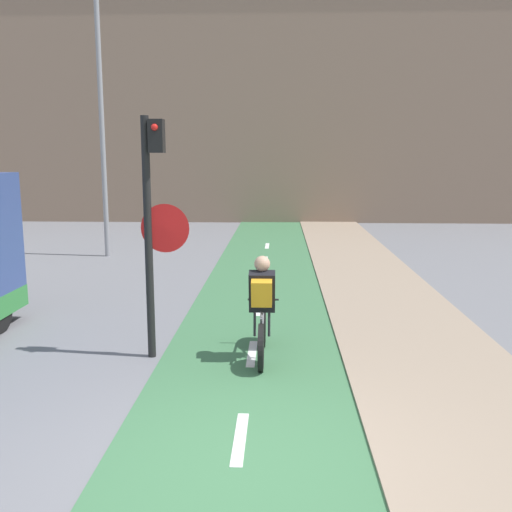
{
  "coord_description": "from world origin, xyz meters",
  "views": [
    {
      "loc": [
        0.38,
        -4.82,
        2.82
      ],
      "look_at": [
        0.0,
        4.4,
        1.2
      ],
      "focal_mm": 40.0,
      "sensor_mm": 36.0,
      "label": 1
    }
  ],
  "objects": [
    {
      "name": "bike_lane",
      "position": [
        0.0,
        0.01,
        0.01
      ],
      "size": [
        2.54,
        60.0,
        0.02
      ],
      "color": "#3D7047",
      "rests_on": "ground_plane"
    },
    {
      "name": "ground_plane",
      "position": [
        0.0,
        0.0,
        0.0
      ],
      "size": [
        120.0,
        120.0,
        0.0
      ],
      "primitive_type": "plane",
      "color": "slate"
    },
    {
      "name": "sidewalk_strip",
      "position": [
        2.47,
        0.0,
        0.03
      ],
      "size": [
        2.4,
        60.0,
        0.05
      ],
      "color": "gray",
      "rests_on": "ground_plane"
    },
    {
      "name": "traffic_light_pole",
      "position": [
        -1.34,
        2.88,
        2.07
      ],
      "size": [
        0.67,
        0.25,
        3.35
      ],
      "color": "black",
      "rests_on": "ground_plane"
    },
    {
      "name": "cyclist_near",
      "position": [
        0.15,
        2.84,
        0.71
      ],
      "size": [
        0.46,
        1.64,
        1.47
      ],
      "color": "black",
      "rests_on": "ground_plane"
    },
    {
      "name": "building_row_background",
      "position": [
        0.0,
        22.11,
        5.18
      ],
      "size": [
        60.0,
        5.2,
        10.34
      ],
      "color": "#89705B",
      "rests_on": "ground_plane"
    },
    {
      "name": "street_lamp_far",
      "position": [
        -4.53,
        11.07,
        4.91
      ],
      "size": [
        0.36,
        0.36,
        8.22
      ],
      "color": "gray",
      "rests_on": "ground_plane"
    }
  ]
}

